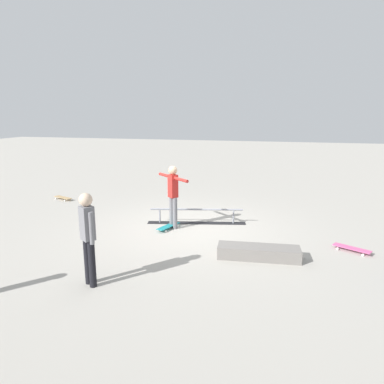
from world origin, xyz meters
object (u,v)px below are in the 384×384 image
skater_main (173,192)px  bystander_grey_shirt (88,234)px  loose_skateboard_pink (352,248)px  loose_skateboard_natural (63,198)px  skateboard_main (168,226)px  grind_rail (196,217)px  skate_ledge (259,252)px

skater_main → bystander_grey_shirt: size_ratio=0.99×
bystander_grey_shirt → loose_skateboard_pink: size_ratio=2.11×
bystander_grey_shirt → loose_skateboard_natural: bearing=-18.2°
skateboard_main → loose_skateboard_pink: bearing=101.9°
loose_skateboard_natural → grind_rail: bearing=-173.9°
grind_rail → skate_ledge: 2.76m
skate_ledge → grind_rail: bearing=-47.9°
skate_ledge → skater_main: skater_main is taller
loose_skateboard_pink → loose_skateboard_natural: same height
grind_rail → loose_skateboard_pink: 4.01m
skater_main → bystander_grey_shirt: (0.47, 3.45, -0.02)m
skate_ledge → skateboard_main: size_ratio=2.09×
grind_rail → skate_ledge: bearing=119.6°
grind_rail → loose_skateboard_pink: (-3.84, 1.15, -0.11)m
grind_rail → bystander_grey_shirt: bystander_grey_shirt is taller
skate_ledge → bystander_grey_shirt: size_ratio=1.02×
loose_skateboard_natural → bystander_grey_shirt: bearing=149.8°
skateboard_main → skater_main: bearing=155.8°
skater_main → loose_skateboard_natural: (4.74, -2.04, -0.90)m
loose_skateboard_pink → loose_skateboard_natural: 9.45m
bystander_grey_shirt → loose_skateboard_pink: 5.65m
bystander_grey_shirt → skate_ledge: bearing=-111.4°
skater_main → bystander_grey_shirt: 3.48m
grind_rail → bystander_grey_shirt: 4.19m
loose_skateboard_pink → skater_main: bearing=20.4°
grind_rail → loose_skateboard_natural: size_ratio=3.32×
grind_rail → skate_ledge: grind_rail is taller
skater_main → loose_skateboard_pink: bearing=-147.2°
skater_main → grind_rail: bearing=-91.3°
grind_rail → skater_main: (0.50, 0.55, 0.79)m
loose_skateboard_pink → bystander_grey_shirt: bearing=58.9°
skater_main → loose_skateboard_pink: 4.47m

